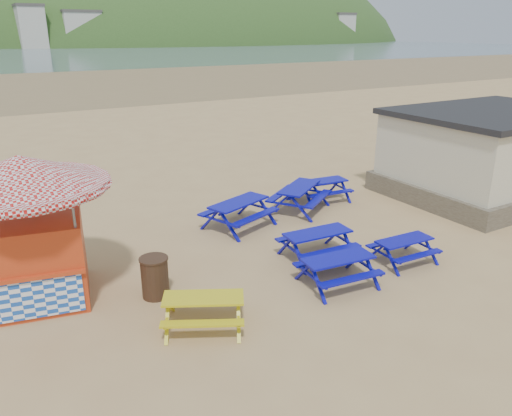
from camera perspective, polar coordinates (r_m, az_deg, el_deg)
ground at (r=13.51m, az=1.43°, el=-6.21°), size 400.00×400.00×0.00m
wet_sand at (r=65.87m, az=-25.50°, el=12.74°), size 400.00×400.00×0.00m
picnic_table_blue_a at (r=15.69m, az=-1.97°, el=-0.72°), size 2.48×2.24×0.86m
picnic_table_blue_b at (r=18.34m, az=7.52°, el=2.01°), size 1.97×1.65×0.76m
picnic_table_blue_c at (r=17.22m, az=4.95°, el=1.11°), size 2.64×2.53×0.87m
picnic_table_blue_d at (r=13.69m, az=7.01°, el=-4.22°), size 1.93×1.60×0.77m
picnic_table_blue_e at (r=12.39m, az=9.31°, el=-7.13°), size 1.89×1.58×0.74m
picnic_table_blue_f at (r=13.97m, az=16.49°, el=-4.68°), size 1.63×1.34×0.66m
picnic_table_yellow at (r=10.70m, az=-5.99°, el=-11.69°), size 2.11×1.97×0.70m
ice_cream_kiosk at (r=12.08m, az=-24.79°, el=-0.33°), size 4.48×4.48×3.41m
litter_bin at (r=11.90m, az=-11.49°, el=-7.73°), size 0.67×0.67×0.99m
amenity_block at (r=20.84m, az=25.32°, el=5.81°), size 7.40×5.40×3.15m
headland_town at (r=259.12m, az=-9.03°, el=16.00°), size 264.00×144.00×108.00m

